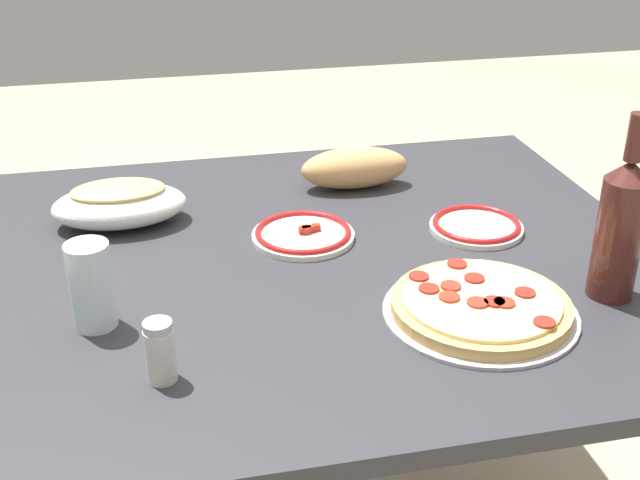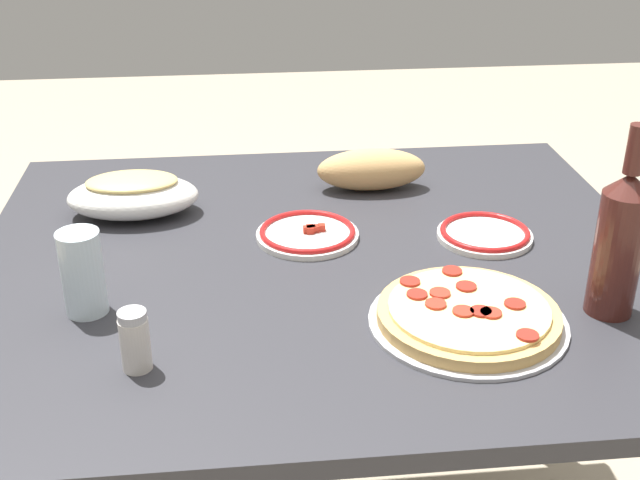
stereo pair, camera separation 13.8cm
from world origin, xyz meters
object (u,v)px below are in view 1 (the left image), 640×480
(water_glass, at_px, (91,286))
(side_plate_near, at_px, (476,226))
(wine_bottle, at_px, (620,226))
(side_plate_far, at_px, (303,234))
(baked_pasta_dish, at_px, (119,202))
(dining_table, at_px, (320,319))
(spice_shaker, at_px, (160,351))
(pepperoni_pizza, at_px, (481,306))
(bread_loaf, at_px, (354,168))

(water_glass, relative_size, side_plate_near, 0.78)
(water_glass, height_order, side_plate_near, water_glass)
(wine_bottle, height_order, water_glass, wine_bottle)
(water_glass, height_order, side_plate_far, water_glass)
(baked_pasta_dish, bearing_deg, water_glass, 83.85)
(dining_table, relative_size, spice_shaker, 13.25)
(wine_bottle, relative_size, side_plate_far, 1.61)
(pepperoni_pizza, xyz_separation_m, wine_bottle, (-0.22, -0.01, 0.10))
(side_plate_near, bearing_deg, spice_shaker, 30.23)
(baked_pasta_dish, xyz_separation_m, water_glass, (0.04, 0.35, 0.02))
(pepperoni_pizza, distance_m, bread_loaf, 0.52)
(pepperoni_pizza, relative_size, spice_shaker, 3.32)
(dining_table, xyz_separation_m, side_plate_far, (0.01, -0.07, 0.13))
(water_glass, bearing_deg, pepperoni_pizza, 170.35)
(pepperoni_pizza, bearing_deg, side_plate_far, -56.11)
(wine_bottle, height_order, side_plate_far, wine_bottle)
(side_plate_near, height_order, bread_loaf, bread_loaf)
(wine_bottle, bearing_deg, pepperoni_pizza, 3.64)
(pepperoni_pizza, height_order, baked_pasta_dish, baked_pasta_dish)
(wine_bottle, height_order, bread_loaf, wine_bottle)
(water_glass, bearing_deg, spice_shaker, 119.39)
(dining_table, bearing_deg, water_glass, 21.16)
(pepperoni_pizza, distance_m, spice_shaker, 0.47)
(spice_shaker, bearing_deg, dining_table, -133.02)
(spice_shaker, bearing_deg, bread_loaf, -125.33)
(baked_pasta_dish, xyz_separation_m, side_plate_far, (-0.31, 0.13, -0.03))
(dining_table, distance_m, pepperoni_pizza, 0.33)
(dining_table, relative_size, wine_bottle, 3.97)
(side_plate_near, distance_m, side_plate_far, 0.31)
(pepperoni_pizza, bearing_deg, side_plate_near, -110.94)
(wine_bottle, bearing_deg, bread_loaf, -61.10)
(baked_pasta_dish, xyz_separation_m, wine_bottle, (-0.73, 0.43, 0.08))
(side_plate_near, xyz_separation_m, side_plate_far, (0.31, -0.03, 0.00))
(dining_table, xyz_separation_m, pepperoni_pizza, (-0.19, 0.23, 0.14))
(baked_pasta_dish, height_order, side_plate_far, baked_pasta_dish)
(spice_shaker, bearing_deg, water_glass, -60.61)
(pepperoni_pizza, height_order, wine_bottle, wine_bottle)
(dining_table, xyz_separation_m, bread_loaf, (-0.13, -0.28, 0.17))
(bread_loaf, bearing_deg, dining_table, 64.75)
(wine_bottle, xyz_separation_m, side_plate_near, (0.11, -0.26, -0.11))
(water_glass, height_order, spice_shaker, water_glass)
(bread_loaf, bearing_deg, water_glass, 40.32)
(dining_table, height_order, side_plate_near, side_plate_near)
(bread_loaf, bearing_deg, pepperoni_pizza, 96.52)
(baked_pasta_dish, bearing_deg, side_plate_near, 164.83)
(side_plate_near, bearing_deg, water_glass, 15.09)
(spice_shaker, bearing_deg, side_plate_near, -149.77)
(bread_loaf, bearing_deg, baked_pasta_dish, 9.24)
(pepperoni_pizza, bearing_deg, wine_bottle, -176.36)
(dining_table, bearing_deg, wine_bottle, 151.57)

